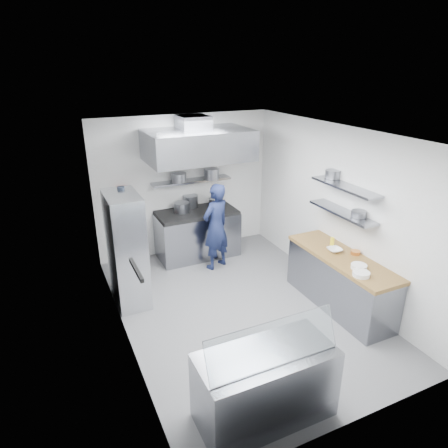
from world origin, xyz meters
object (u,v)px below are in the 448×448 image
gas_range (197,235)px  chef (216,227)px  wire_rack (127,250)px  display_case (265,385)px

gas_range → chef: 0.75m
chef → wire_rack: size_ratio=0.90×
chef → wire_rack: (-1.77, -0.48, 0.09)m
display_case → chef: bearing=74.7°
gas_range → display_case: (-0.82, -4.10, -0.03)m
chef → display_case: 3.63m
wire_rack → chef: bearing=15.1°
chef → wire_rack: 1.83m
gas_range → display_case: bearing=-101.3°
display_case → gas_range: bearing=78.7°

